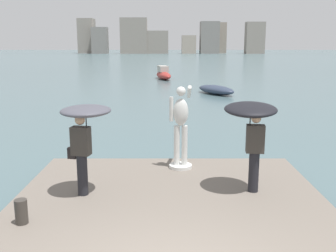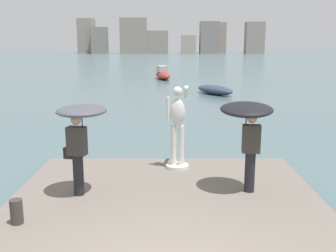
% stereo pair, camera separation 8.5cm
% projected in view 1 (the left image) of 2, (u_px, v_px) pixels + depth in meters
% --- Properties ---
extents(ground_plane, '(400.00, 400.00, 0.00)m').
position_uv_depth(ground_plane, '(167.00, 76.00, 44.23)').
color(ground_plane, '#4C666B').
extents(pier, '(6.51, 9.14, 0.40)m').
position_uv_depth(pier, '(169.00, 248.00, 6.58)').
color(pier, '#70665B').
rests_on(pier, ground).
extents(statue_white_figure, '(0.59, 0.86, 2.15)m').
position_uv_depth(statue_white_figure, '(179.00, 128.00, 9.99)').
color(statue_white_figure, silver).
rests_on(statue_white_figure, pier).
extents(onlooker_left, '(1.24, 1.24, 1.93)m').
position_uv_depth(onlooker_left, '(83.00, 125.00, 8.07)').
color(onlooker_left, black).
rests_on(onlooker_left, pier).
extents(onlooker_right, '(1.23, 1.25, 1.97)m').
position_uv_depth(onlooker_right, '(250.00, 121.00, 8.29)').
color(onlooker_right, black).
rests_on(onlooker_right, pier).
extents(mooring_bollard, '(0.22, 0.22, 0.45)m').
position_uv_depth(mooring_bollard, '(20.00, 212.00, 6.97)').
color(mooring_bollard, '#38332D').
rests_on(mooring_bollard, pier).
extents(boat_mid, '(3.02, 3.95, 0.64)m').
position_uv_depth(boat_mid, '(214.00, 90.00, 28.23)').
color(boat_mid, '#2D384C').
rests_on(boat_mid, ground).
extents(boat_far, '(2.12, 4.93, 1.33)m').
position_uv_depth(boat_far, '(162.00, 74.00, 40.29)').
color(boat_far, '#9E2D28').
rests_on(boat_far, ground).
extents(distant_skyline, '(69.53, 12.06, 13.00)m').
position_uv_depth(distant_skyline, '(161.00, 38.00, 147.12)').
color(distant_skyline, gray).
rests_on(distant_skyline, ground).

